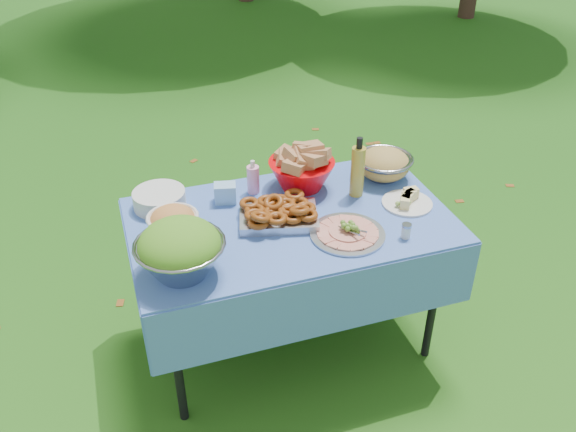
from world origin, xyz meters
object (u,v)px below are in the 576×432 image
object	(u,v)px
bread_bowl	(302,167)
pasta_bowl_steel	(384,164)
picnic_table	(290,283)
salad_bowl	(180,250)
oil_bottle	(358,167)
plate_stack	(159,199)
charcuterie_platter	(348,228)

from	to	relation	value
bread_bowl	pasta_bowl_steel	xyz separation A→B (m)	(0.43, -0.04, -0.03)
picnic_table	salad_bowl	xyz separation A→B (m)	(-0.54, -0.24, 0.50)
bread_bowl	oil_bottle	size ratio (longest dim) A/B	1.07
bread_bowl	oil_bottle	world-z (taller)	oil_bottle
plate_stack	pasta_bowl_steel	bearing A→B (deg)	-4.00
plate_stack	pasta_bowl_steel	distance (m)	1.13
salad_bowl	plate_stack	size ratio (longest dim) A/B	1.46
picnic_table	bread_bowl	size ratio (longest dim) A/B	4.49
pasta_bowl_steel	salad_bowl	bearing A→B (deg)	-157.77
picnic_table	charcuterie_platter	size ratio (longest dim) A/B	4.38
salad_bowl	charcuterie_platter	world-z (taller)	salad_bowl
charcuterie_platter	oil_bottle	distance (m)	0.37
plate_stack	picnic_table	bearing A→B (deg)	-28.31
pasta_bowl_steel	bread_bowl	bearing A→B (deg)	174.80
salad_bowl	charcuterie_platter	distance (m)	0.74
picnic_table	oil_bottle	distance (m)	0.66
charcuterie_platter	pasta_bowl_steel	bearing A→B (deg)	48.26
picnic_table	bread_bowl	world-z (taller)	bread_bowl
salad_bowl	charcuterie_platter	size ratio (longest dim) A/B	1.08
pasta_bowl_steel	oil_bottle	distance (m)	0.24
bread_bowl	picnic_table	bearing A→B (deg)	-119.20
salad_bowl	plate_stack	distance (m)	0.54
salad_bowl	oil_bottle	world-z (taller)	oil_bottle
bread_bowl	charcuterie_platter	size ratio (longest dim) A/B	0.98
salad_bowl	plate_stack	world-z (taller)	salad_bowl
pasta_bowl_steel	picnic_table	bearing A→B (deg)	-159.08
picnic_table	bread_bowl	distance (m)	0.57
picnic_table	pasta_bowl_steel	distance (m)	0.76
plate_stack	bread_bowl	size ratio (longest dim) A/B	0.76
bread_bowl	charcuterie_platter	xyz separation A→B (m)	(0.05, -0.46, -0.07)
picnic_table	oil_bottle	xyz separation A→B (m)	(0.37, 0.10, 0.53)
charcuterie_platter	bread_bowl	bearing A→B (deg)	96.63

